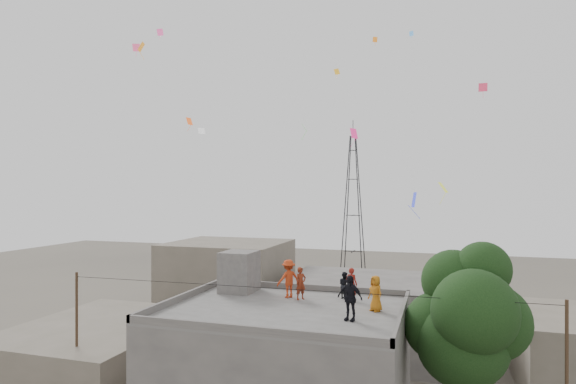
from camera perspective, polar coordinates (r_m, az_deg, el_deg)
name	(u,v)px	position (r m, az deg, el deg)	size (l,w,h in m)	color
main_building	(284,379)	(22.06, -0.48, -21.34)	(10.00, 8.00, 6.10)	#524F4D
parapet	(284,305)	(21.11, -0.48, -13.22)	(10.00, 8.00, 0.30)	#524F4D
stair_head_box	(239,271)	(24.44, -5.80, -9.35)	(1.60, 1.80, 2.00)	#524F4D
neighbor_west	(101,361)	(29.12, -21.30, -18.14)	(8.00, 10.00, 4.00)	#60594C
neighbor_north	(374,315)	(34.89, 10.16, -14.19)	(12.00, 9.00, 5.00)	#524F4D
neighbor_northwest	(228,285)	(39.85, -7.15, -10.91)	(9.00, 8.00, 7.00)	#60594C
tree	(467,319)	(20.76, 20.42, -13.87)	(4.90, 4.60, 9.10)	black
utility_line	(286,373)	(20.53, -0.22, -20.69)	(20.12, 0.62, 7.40)	black
transmission_tower	(353,208)	(60.46, 7.71, -1.84)	(2.97, 2.97, 20.01)	black
person_red_adult	(352,284)	(22.61, 7.55, -10.77)	(0.55, 0.36, 1.50)	maroon
person_orange_child	(376,293)	(20.82, 10.34, -11.73)	(0.73, 0.47, 1.49)	#B96815
person_dark_child	(345,285)	(22.97, 6.73, -10.91)	(0.61, 0.47, 1.25)	black
person_dark_adult	(350,298)	(19.19, 7.34, -12.35)	(1.03, 0.43, 1.75)	black
person_orange_adult	(288,279)	(23.00, 0.06, -10.23)	(1.15, 0.66, 1.78)	#B23514
person_red_child	(301,283)	(22.61, 1.52, -10.77)	(0.55, 0.36, 1.50)	maroon
kites	(308,106)	(26.12, 2.41, 10.17)	(19.45, 18.96, 12.73)	#FF5A1A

